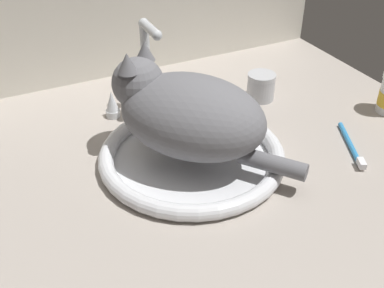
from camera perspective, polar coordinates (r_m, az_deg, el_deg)
countertop at (r=92.50cm, az=-1.11°, el=-2.75°), size 117.83×82.78×3.00cm
backsplash_wall at (r=120.70cm, az=-10.05°, el=14.52°), size 117.83×2.40×34.58cm
sink_basin at (r=90.65cm, az=-0.00°, el=-1.39°), size 35.95×35.95×3.00cm
faucet at (r=104.74cm, az=-5.37°, el=8.10°), size 20.20×10.29×21.25cm
cat at (r=86.22cm, az=-1.05°, el=3.94°), size 32.56×35.43×18.50cm
metal_jar at (r=112.27cm, az=8.37°, el=6.93°), size 6.59×6.59×6.38cm
toothbrush at (r=99.77cm, az=18.80°, el=-0.25°), size 8.08×15.10×1.70cm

